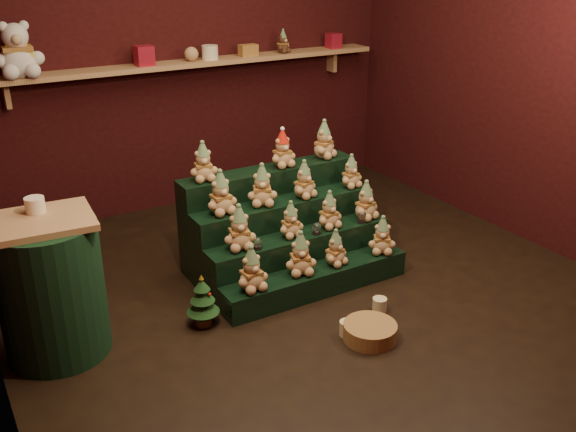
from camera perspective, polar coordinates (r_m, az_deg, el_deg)
ground at (r=4.55m, az=1.64°, el=-6.50°), size 4.00×4.00×0.00m
back_wall at (r=5.85m, az=-9.30°, el=14.48°), size 4.00×0.10×2.80m
right_wall at (r=5.41m, az=21.01°, el=12.62°), size 0.10×4.00×2.80m
back_shelf at (r=5.71m, az=-8.54°, el=13.24°), size 3.60×0.26×0.24m
riser_tier_front at (r=4.47m, az=2.53°, el=-5.77°), size 1.40×0.22×0.18m
riser_tier_midfront at (r=4.59m, az=1.05°, el=-3.65°), size 1.40×0.22×0.36m
riser_tier_midback at (r=4.72m, az=-0.34°, el=-1.65°), size 1.40×0.22×0.54m
riser_tier_back at (r=4.86m, az=-1.65°, el=0.25°), size 1.40×0.22×0.72m
teddy_0 at (r=4.11m, az=-3.27°, el=-4.71°), size 0.22×0.20×0.30m
teddy_1 at (r=4.30m, az=1.12°, el=-3.34°), size 0.26×0.25×0.30m
teddy_2 at (r=4.45m, az=4.23°, el=-2.83°), size 0.22×0.21×0.25m
teddy_3 at (r=4.65m, az=8.38°, el=-1.69°), size 0.26×0.25×0.27m
teddy_4 at (r=4.25m, az=-4.36°, el=-1.04°), size 0.25×0.24×0.30m
teddy_5 at (r=4.43m, az=0.24°, el=-0.32°), size 0.18×0.16×0.25m
teddy_6 at (r=4.58m, az=3.68°, el=0.54°), size 0.20×0.19×0.27m
teddy_7 at (r=4.75m, az=6.92°, el=1.39°), size 0.24×0.23×0.29m
teddy_8 at (r=4.36m, az=-6.00°, el=2.07°), size 0.23×0.21×0.30m
teddy_9 at (r=4.49m, az=-2.32°, el=2.75°), size 0.27×0.26×0.29m
teddy_10 at (r=4.63m, az=1.43°, el=3.26°), size 0.24×0.23×0.27m
teddy_11 at (r=4.86m, az=5.62°, el=3.97°), size 0.19×0.17×0.25m
teddy_12 at (r=4.47m, az=-7.55°, el=4.80°), size 0.22×0.21×0.27m
teddy_13 at (r=4.73m, az=-0.50°, el=6.01°), size 0.20×0.19×0.27m
teddy_14 at (r=4.94m, az=3.21°, el=6.80°), size 0.27×0.26×0.29m
snow_globe_a at (r=4.28m, az=-2.70°, el=-2.46°), size 0.06×0.06×0.08m
snow_globe_b at (r=4.50m, az=2.57°, el=-1.11°), size 0.06×0.06×0.09m
snow_globe_c at (r=4.71m, az=6.59°, el=-0.08°), size 0.07×0.07×0.09m
side_table at (r=3.94m, az=-20.31°, el=-5.99°), size 0.60×0.60×0.86m
table_ornament at (r=3.84m, az=-21.58°, el=0.93°), size 0.11×0.11×0.09m
mini_christmas_tree at (r=4.10m, az=-7.60°, el=-7.46°), size 0.21×0.21×0.36m
mug_left at (r=4.04m, az=5.28°, el=-9.92°), size 0.10×0.10×0.10m
mug_right at (r=4.31m, az=8.14°, el=-7.82°), size 0.10×0.10×0.10m
wicker_basket at (r=4.02m, az=7.30°, el=-10.16°), size 0.36×0.36×0.10m
white_bear at (r=5.27m, az=-23.04°, el=14.03°), size 0.38×0.35×0.51m
brown_bear at (r=6.05m, az=-0.45°, el=15.24°), size 0.18×0.17×0.20m
gift_tin_red_a at (r=5.52m, az=-12.68°, el=13.74°), size 0.14×0.14×0.16m
gift_tin_cream at (r=5.73m, az=-6.95°, el=14.24°), size 0.14×0.14×0.12m
gift_tin_red_b at (r=6.36m, az=4.06°, el=15.29°), size 0.12×0.12×0.14m
shelf_plush_ball at (r=5.67m, az=-8.59°, el=14.05°), size 0.12×0.12×0.12m
scarf_gift_box at (r=5.89m, az=-3.56°, el=14.49°), size 0.16×0.10×0.10m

